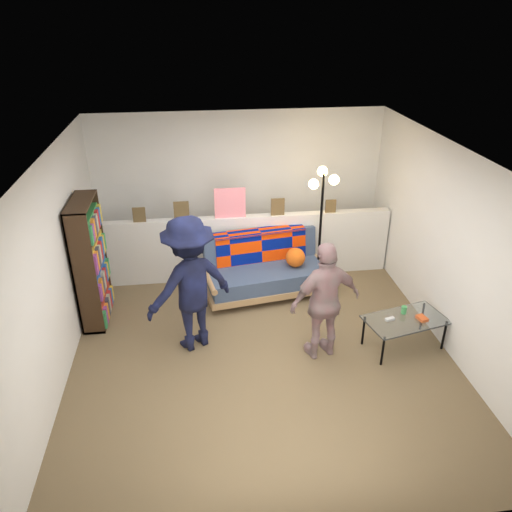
{
  "coord_description": "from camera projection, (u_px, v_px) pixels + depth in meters",
  "views": [
    {
      "loc": [
        -0.69,
        -4.96,
        3.81
      ],
      "look_at": [
        0.0,
        0.4,
        1.05
      ],
      "focal_mm": 35.0,
      "sensor_mm": 36.0,
      "label": 1
    }
  ],
  "objects": [
    {
      "name": "ledge_decor",
      "position": [
        228.0,
        206.0,
        7.21
      ],
      "size": [
        2.97,
        0.02,
        0.45
      ],
      "color": "brown",
      "rests_on": "half_wall_ledge"
    },
    {
      "name": "futon_sofa",
      "position": [
        266.0,
        270.0,
        7.21
      ],
      "size": [
        1.88,
        1.1,
        0.76
      ],
      "color": "#A97F52",
      "rests_on": "ground"
    },
    {
      "name": "half_wall_ledge",
      "position": [
        244.0,
        247.0,
        7.56
      ],
      "size": [
        4.45,
        0.15,
        1.0
      ],
      "primitive_type": "cube",
      "color": "silver",
      "rests_on": "ground"
    },
    {
      "name": "ground",
      "position": [
        260.0,
        346.0,
        6.19
      ],
      "size": [
        5.0,
        5.0,
        0.0
      ],
      "primitive_type": "plane",
      "color": "brown",
      "rests_on": "ground"
    },
    {
      "name": "floor_lamp",
      "position": [
        322.0,
        204.0,
        7.02
      ],
      "size": [
        0.41,
        0.32,
        1.79
      ],
      "color": "black",
      "rests_on": "ground"
    },
    {
      "name": "person_left",
      "position": [
        190.0,
        284.0,
        5.86
      ],
      "size": [
        1.27,
        1.08,
        1.7
      ],
      "primitive_type": "imported",
      "rotation": [
        0.0,
        0.0,
        3.64
      ],
      "color": "black",
      "rests_on": "ground"
    },
    {
      "name": "bookshelf",
      "position": [
        91.0,
        266.0,
        6.42
      ],
      "size": [
        0.28,
        0.83,
        1.67
      ],
      "color": "black",
      "rests_on": "ground"
    },
    {
      "name": "coffee_table",
      "position": [
        406.0,
        321.0,
        6.02
      ],
      "size": [
        1.06,
        0.74,
        0.5
      ],
      "color": "black",
      "rests_on": "ground"
    },
    {
      "name": "room_shell",
      "position": [
        255.0,
        206.0,
        5.85
      ],
      "size": [
        4.6,
        5.05,
        2.45
      ],
      "color": "silver",
      "rests_on": "ground"
    },
    {
      "name": "person_right",
      "position": [
        325.0,
        301.0,
        5.73
      ],
      "size": [
        0.93,
        0.55,
        1.48
      ],
      "primitive_type": "imported",
      "rotation": [
        0.0,
        0.0,
        3.38
      ],
      "color": "#C88186",
      "rests_on": "ground"
    }
  ]
}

